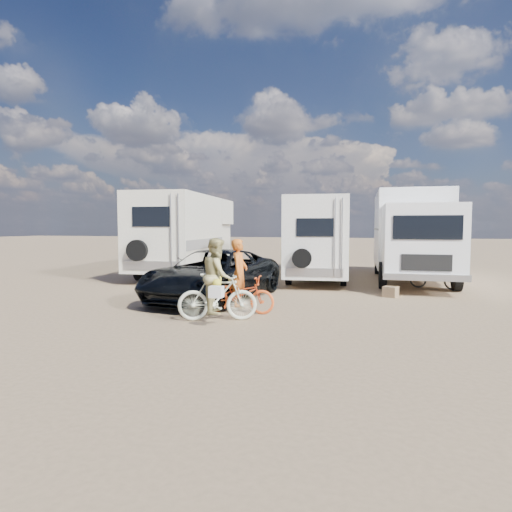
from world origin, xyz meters
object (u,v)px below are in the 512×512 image
(bike_parked, at_px, (435,276))
(crate, at_px, (391,292))
(dark_suv, at_px, (214,275))
(box_truck, at_px, (412,236))
(rider_woman, at_px, (217,283))
(bike_woman, at_px, (217,297))
(cooler, at_px, (233,284))
(bike_man, at_px, (239,294))
(rv_left, at_px, (186,236))
(rv_main, at_px, (318,239))
(rider_man, at_px, (239,280))

(bike_parked, height_order, crate, bike_parked)
(crate, bearing_deg, dark_suv, -160.26)
(box_truck, relative_size, crate, 19.76)
(crate, bearing_deg, rider_woman, -131.33)
(bike_woman, relative_size, cooler, 3.42)
(bike_woman, bearing_deg, bike_parked, -58.51)
(bike_man, height_order, cooler, bike_man)
(box_truck, relative_size, dark_suv, 1.50)
(box_truck, bearing_deg, dark_suv, -136.80)
(rv_left, height_order, crate, rv_left)
(rv_main, xyz_separation_m, rider_man, (-0.96, -7.93, -0.78))
(rv_main, xyz_separation_m, rv_left, (-5.79, -0.48, 0.12))
(rider_woman, bearing_deg, rider_man, -32.67)
(crate, bearing_deg, rider_man, -136.37)
(bike_woman, bearing_deg, rv_main, -26.71)
(bike_woman, bearing_deg, crate, -60.38)
(bike_woman, bearing_deg, dark_suv, 3.39)
(bike_parked, distance_m, crate, 2.72)
(box_truck, xyz_separation_m, bike_man, (-4.69, -7.72, -1.32))
(bike_man, height_order, rider_woman, rider_woman)
(bike_man, relative_size, crate, 4.45)
(box_truck, distance_m, rider_woman, 10.02)
(bike_parked, xyz_separation_m, cooler, (-6.68, -2.23, -0.23))
(rv_main, relative_size, rider_woman, 4.52)
(rv_main, bearing_deg, box_truck, -8.86)
(dark_suv, height_order, bike_parked, dark_suv)
(dark_suv, relative_size, bike_woman, 2.90)
(rider_woman, bearing_deg, bike_woman, -0.00)
(dark_suv, distance_m, bike_parked, 7.81)
(rv_left, bearing_deg, box_truck, -3.97)
(rv_left, xyz_separation_m, rider_woman, (4.59, -8.40, -0.87))
(bike_parked, bearing_deg, crate, 159.45)
(rider_man, distance_m, crate, 5.25)
(rv_main, distance_m, bike_parked, 4.99)
(rv_left, xyz_separation_m, cooler, (3.47, -3.87, -1.52))
(rider_man, xyz_separation_m, bike_parked, (5.33, 5.80, -0.39))
(dark_suv, bearing_deg, rider_woman, -59.01)
(rv_left, xyz_separation_m, rider_man, (4.82, -7.44, -0.89))
(box_truck, height_order, bike_man, box_truck)
(rv_left, height_order, dark_suv, rv_left)
(dark_suv, relative_size, bike_man, 2.96)
(rv_left, relative_size, rider_woman, 4.38)
(bike_parked, relative_size, cooler, 3.19)
(dark_suv, bearing_deg, bike_man, -43.87)
(rv_main, relative_size, dark_suv, 1.48)
(rv_main, height_order, box_truck, box_truck)
(cooler, bearing_deg, dark_suv, -93.20)
(rv_left, distance_m, dark_suv, 6.74)
(crate, bearing_deg, bike_woman, -131.33)
(dark_suv, bearing_deg, rv_left, 129.97)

